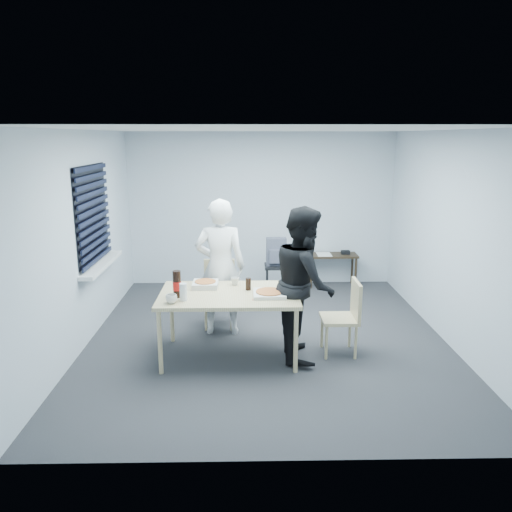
{
  "coord_description": "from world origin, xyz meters",
  "views": [
    {
      "loc": [
        -0.26,
        -5.98,
        2.52
      ],
      "look_at": [
        -0.14,
        0.1,
        1.06
      ],
      "focal_mm": 35.0,
      "sensor_mm": 36.0,
      "label": 1
    }
  ],
  "objects_px": {
    "chair_right": "(347,312)",
    "backpack": "(276,252)",
    "side_table": "(332,259)",
    "stool": "(276,272)",
    "mug_b": "(235,281)",
    "person_white": "(220,267)",
    "mug_a": "(171,299)",
    "dining_table": "(229,298)",
    "soda_bottle": "(177,285)",
    "person_black": "(304,283)",
    "chair_far": "(219,288)"
  },
  "relations": [
    {
      "from": "chair_right",
      "to": "mug_a",
      "type": "height_order",
      "value": "chair_right"
    },
    {
      "from": "stool",
      "to": "soda_bottle",
      "type": "bearing_deg",
      "value": -117.52
    },
    {
      "from": "person_black",
      "to": "backpack",
      "type": "relative_size",
      "value": 4.0
    },
    {
      "from": "side_table",
      "to": "soda_bottle",
      "type": "distance_m",
      "value": 3.72
    },
    {
      "from": "person_black",
      "to": "mug_a",
      "type": "bearing_deg",
      "value": 103.21
    },
    {
      "from": "person_white",
      "to": "side_table",
      "type": "distance_m",
      "value": 2.78
    },
    {
      "from": "chair_right",
      "to": "mug_b",
      "type": "bearing_deg",
      "value": 168.19
    },
    {
      "from": "person_black",
      "to": "mug_b",
      "type": "relative_size",
      "value": 17.7
    },
    {
      "from": "backpack",
      "to": "stool",
      "type": "bearing_deg",
      "value": 85.47
    },
    {
      "from": "backpack",
      "to": "dining_table",
      "type": "bearing_deg",
      "value": -111.29
    },
    {
      "from": "mug_a",
      "to": "side_table",
      "type": "bearing_deg",
      "value": 53.99
    },
    {
      "from": "chair_far",
      "to": "mug_b",
      "type": "distance_m",
      "value": 0.82
    },
    {
      "from": "mug_a",
      "to": "dining_table",
      "type": "bearing_deg",
      "value": 29.27
    },
    {
      "from": "stool",
      "to": "mug_a",
      "type": "xyz_separation_m",
      "value": [
        -1.29,
        -2.61,
        0.42
      ]
    },
    {
      "from": "chair_far",
      "to": "stool",
      "type": "xyz_separation_m",
      "value": [
        0.85,
        1.22,
        -0.11
      ]
    },
    {
      "from": "stool",
      "to": "mug_a",
      "type": "distance_m",
      "value": 2.94
    },
    {
      "from": "backpack",
      "to": "soda_bottle",
      "type": "xyz_separation_m",
      "value": [
        -1.25,
        -2.39,
        0.19
      ]
    },
    {
      "from": "dining_table",
      "to": "backpack",
      "type": "height_order",
      "value": "backpack"
    },
    {
      "from": "chair_right",
      "to": "person_black",
      "type": "height_order",
      "value": "person_black"
    },
    {
      "from": "soda_bottle",
      "to": "mug_a",
      "type": "bearing_deg",
      "value": -99.72
    },
    {
      "from": "stool",
      "to": "mug_b",
      "type": "xyz_separation_m",
      "value": [
        -0.62,
        -1.94,
        0.42
      ]
    },
    {
      "from": "soda_bottle",
      "to": "stool",
      "type": "bearing_deg",
      "value": 62.48
    },
    {
      "from": "dining_table",
      "to": "chair_far",
      "type": "bearing_deg",
      "value": 99.19
    },
    {
      "from": "chair_far",
      "to": "stool",
      "type": "height_order",
      "value": "chair_far"
    },
    {
      "from": "backpack",
      "to": "mug_a",
      "type": "height_order",
      "value": "backpack"
    },
    {
      "from": "chair_far",
      "to": "chair_right",
      "type": "xyz_separation_m",
      "value": [
        1.55,
        -1.0,
        0.0
      ]
    },
    {
      "from": "person_white",
      "to": "side_table",
      "type": "height_order",
      "value": "person_white"
    },
    {
      "from": "chair_far",
      "to": "chair_right",
      "type": "bearing_deg",
      "value": -32.79
    },
    {
      "from": "chair_right",
      "to": "chair_far",
      "type": "bearing_deg",
      "value": 147.21
    },
    {
      "from": "chair_far",
      "to": "chair_right",
      "type": "distance_m",
      "value": 1.84
    },
    {
      "from": "person_white",
      "to": "backpack",
      "type": "bearing_deg",
      "value": -118.1
    },
    {
      "from": "chair_far",
      "to": "mug_a",
      "type": "height_order",
      "value": "chair_far"
    },
    {
      "from": "stool",
      "to": "mug_b",
      "type": "distance_m",
      "value": 2.08
    },
    {
      "from": "chair_right",
      "to": "person_white",
      "type": "xyz_separation_m",
      "value": [
        -1.51,
        0.69,
        0.37
      ]
    },
    {
      "from": "person_black",
      "to": "side_table",
      "type": "distance_m",
      "value": 2.94
    },
    {
      "from": "chair_right",
      "to": "side_table",
      "type": "xyz_separation_m",
      "value": [
        0.3,
        2.75,
        -0.03
      ]
    },
    {
      "from": "dining_table",
      "to": "mug_a",
      "type": "xyz_separation_m",
      "value": [
        -0.61,
        -0.34,
        0.11
      ]
    },
    {
      "from": "soda_bottle",
      "to": "backpack",
      "type": "bearing_deg",
      "value": 62.35
    },
    {
      "from": "person_white",
      "to": "mug_b",
      "type": "relative_size",
      "value": 17.7
    },
    {
      "from": "backpack",
      "to": "mug_b",
      "type": "relative_size",
      "value": 4.43
    },
    {
      "from": "dining_table",
      "to": "chair_right",
      "type": "distance_m",
      "value": 1.39
    },
    {
      "from": "side_table",
      "to": "stool",
      "type": "xyz_separation_m",
      "value": [
        -1.0,
        -0.53,
        -0.08
      ]
    },
    {
      "from": "dining_table",
      "to": "backpack",
      "type": "relative_size",
      "value": 3.58
    },
    {
      "from": "backpack",
      "to": "person_black",
      "type": "bearing_deg",
      "value": -89.92
    },
    {
      "from": "chair_far",
      "to": "person_black",
      "type": "xyz_separation_m",
      "value": [
        1.03,
        -1.04,
        0.37
      ]
    },
    {
      "from": "backpack",
      "to": "side_table",
      "type": "bearing_deg",
      "value": 24.25
    },
    {
      "from": "chair_right",
      "to": "backpack",
      "type": "xyz_separation_m",
      "value": [
        -0.7,
        2.21,
        0.21
      ]
    },
    {
      "from": "stool",
      "to": "soda_bottle",
      "type": "distance_m",
      "value": 2.75
    },
    {
      "from": "dining_table",
      "to": "mug_b",
      "type": "height_order",
      "value": "mug_b"
    },
    {
      "from": "dining_table",
      "to": "side_table",
      "type": "height_order",
      "value": "dining_table"
    }
  ]
}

